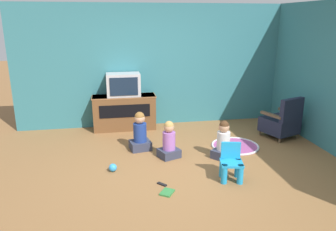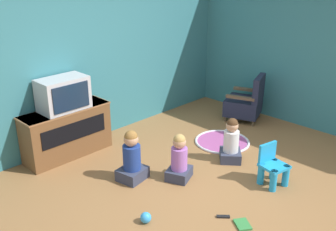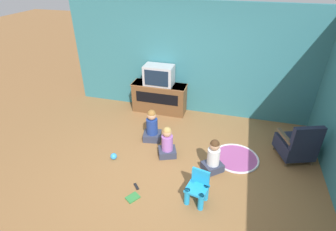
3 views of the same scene
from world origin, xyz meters
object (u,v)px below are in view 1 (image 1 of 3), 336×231
object	(u,v)px
child_watching_center	(223,142)
child_watching_right	(140,133)
remote_control	(162,184)
tv_cabinet	(124,112)
book	(167,192)
yellow_kid_chair	(231,165)
child_watching_left	(169,142)
black_armchair	(282,122)
toy_ball	(113,168)
television	(123,85)

from	to	relation	value
child_watching_center	child_watching_right	world-z (taller)	child_watching_right
child_watching_center	remote_control	xyz separation A→B (m)	(-1.16, -0.76, -0.27)
tv_cabinet	remote_control	xyz separation A→B (m)	(0.39, -2.57, -0.37)
book	remote_control	bearing A→B (deg)	41.23
book	remote_control	world-z (taller)	book
yellow_kid_chair	remote_control	xyz separation A→B (m)	(-1.02, 0.00, -0.21)
tv_cabinet	child_watching_right	size ratio (longest dim) A/B	1.87
child_watching_center	child_watching_left	bearing A→B (deg)	127.94
child_watching_left	book	size ratio (longest dim) A/B	2.56
yellow_kid_chair	child_watching_right	size ratio (longest dim) A/B	0.77
black_armchair	toy_ball	bearing A→B (deg)	-4.49
yellow_kid_chair	book	distance (m)	1.03
child_watching_left	television	bearing A→B (deg)	90.06
child_watching_right	toy_ball	world-z (taller)	child_watching_right
child_watching_center	book	size ratio (longest dim) A/B	2.61
tv_cabinet	child_watching_left	world-z (taller)	tv_cabinet
child_watching_left	remote_control	world-z (taller)	child_watching_left
book	remote_control	distance (m)	0.24
black_armchair	child_watching_center	distance (m)	1.62
yellow_kid_chair	child_watching_right	xyz separation A→B (m)	(-1.19, 1.37, 0.09)
television	tv_cabinet	bearing A→B (deg)	90.00
child_watching_right	toy_ball	size ratio (longest dim) A/B	5.64
book	child_watching_left	bearing A→B (deg)	21.90
toy_ball	remote_control	bearing A→B (deg)	-39.52
child_watching_left	toy_ball	world-z (taller)	child_watching_left
toy_ball	remote_control	distance (m)	0.88
remote_control	child_watching_center	bearing A→B (deg)	-99.46
child_watching_right	book	size ratio (longest dim) A/B	2.79
tv_cabinet	child_watching_center	size ratio (longest dim) A/B	2.00
child_watching_center	child_watching_right	size ratio (longest dim) A/B	0.93
black_armchair	book	xyz separation A→B (m)	(-2.58, -1.73, -0.31)
child_watching_right	toy_ball	distance (m)	0.98
television	child_watching_right	size ratio (longest dim) A/B	0.97
yellow_kid_chair	child_watching_left	bearing A→B (deg)	140.34
black_armchair	child_watching_left	world-z (taller)	black_armchair
black_armchair	child_watching_left	size ratio (longest dim) A/B	1.30
black_armchair	toy_ball	xyz separation A→B (m)	(-3.29, -0.94, -0.26)
yellow_kid_chair	remote_control	bearing A→B (deg)	-168.19
child_watching_right	tv_cabinet	bearing A→B (deg)	89.97
black_armchair	child_watching_center	xyz separation A→B (m)	(-1.45, -0.73, -0.04)
book	yellow_kid_chair	bearing A→B (deg)	-43.16
toy_ball	tv_cabinet	bearing A→B (deg)	81.83
toy_ball	black_armchair	bearing A→B (deg)	15.88
tv_cabinet	television	bearing A→B (deg)	-90.00
child_watching_center	remote_control	size ratio (longest dim) A/B	4.67
child_watching_center	toy_ball	size ratio (longest dim) A/B	5.27
child_watching_right	television	bearing A→B (deg)	90.04
child_watching_center	remote_control	world-z (taller)	child_watching_center
remote_control	toy_ball	bearing A→B (deg)	7.89
child_watching_left	child_watching_center	bearing A→B (deg)	-33.49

